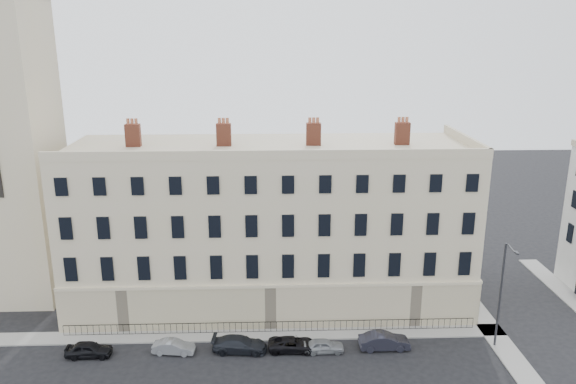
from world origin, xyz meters
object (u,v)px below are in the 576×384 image
car_f (384,341)px  streetlamp (502,291)px  car_d (293,344)px  car_e (324,346)px  car_c (240,344)px  car_a (89,349)px  car_b (174,347)px

car_f → streetlamp: bearing=-91.4°
streetlamp → car_f: bearing=-174.3°
car_f → car_d: bearing=89.0°
car_e → car_d: bearing=82.5°
car_c → car_d: bearing=-85.4°
streetlamp → car_e: bearing=-172.9°
car_a → streetlamp: size_ratio=0.40×
car_d → car_e: bearing=-95.1°
car_b → streetlamp: 26.51m
car_e → car_c: bearing=86.9°
car_b → car_d: car_b is taller
car_c → car_e: bearing=-87.9°
car_a → car_f: size_ratio=0.88×
car_a → car_c: car_c is taller
car_d → streetlamp: bearing=-88.3°
car_a → car_f: bearing=-90.0°
car_b → car_e: bearing=-85.0°
car_b → car_e: (12.03, -0.26, 0.00)m
car_b → streetlamp: streetlamp is taller
car_f → streetlamp: streetlamp is taller
car_c → streetlamp: size_ratio=0.49×
car_e → streetlamp: 14.80m
car_a → car_b: car_a is taller
car_b → car_c: (5.26, 0.07, 0.09)m
car_a → car_b: 6.65m
car_d → car_f: bearing=-88.0°
car_f → car_a: bearing=89.7°
car_c → car_e: car_c is taller
car_f → streetlamp: 10.13m
car_a → car_e: car_a is taller
car_a → car_c: (11.91, 0.28, 0.02)m
car_b → car_a: bearing=98.0°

